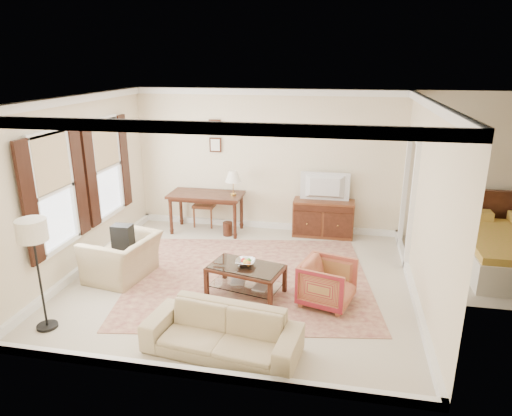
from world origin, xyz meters
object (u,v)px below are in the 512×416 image
(writing_desk, at_px, (206,199))
(sofa, at_px, (222,326))
(sideboard, at_px, (323,218))
(coffee_table, at_px, (246,272))
(club_armchair, at_px, (122,250))
(striped_armchair, at_px, (327,281))
(tv, at_px, (325,178))

(writing_desk, xyz_separation_m, sofa, (1.39, -3.97, -0.34))
(sideboard, distance_m, coffee_table, 2.88)
(writing_desk, distance_m, club_armchair, 2.42)
(writing_desk, relative_size, club_armchair, 1.38)
(sofa, bearing_deg, writing_desk, 117.13)
(sideboard, bearing_deg, sofa, -103.47)
(coffee_table, distance_m, striped_armchair, 1.23)
(striped_armchair, bearing_deg, writing_desk, 61.67)
(sideboard, relative_size, striped_armchair, 1.64)
(tv, distance_m, sofa, 4.36)
(writing_desk, xyz_separation_m, tv, (2.39, 0.19, 0.50))
(writing_desk, height_order, striped_armchair, writing_desk)
(writing_desk, distance_m, striped_armchair, 3.64)
(sideboard, xyz_separation_m, coffee_table, (-1.03, -2.69, -0.01))
(striped_armchair, relative_size, sofa, 0.39)
(coffee_table, relative_size, club_armchair, 1.12)
(sideboard, xyz_separation_m, tv, (0.00, -0.02, 0.84))
(writing_desk, bearing_deg, coffee_table, -61.09)
(sideboard, distance_m, tv, 0.84)
(tv, bearing_deg, sideboard, -90.00)
(sideboard, distance_m, striped_armchair, 2.75)
(coffee_table, bearing_deg, striped_armchair, -2.77)
(sofa, bearing_deg, striped_armchair, 57.72)
(sideboard, bearing_deg, club_armchair, -141.36)
(tv, relative_size, sofa, 0.49)
(sideboard, relative_size, sofa, 0.64)
(coffee_table, bearing_deg, sideboard, 69.11)
(club_armchair, bearing_deg, sofa, 61.24)
(coffee_table, bearing_deg, sofa, -89.04)
(tv, bearing_deg, striped_armchair, 94.29)
(sideboard, xyz_separation_m, club_armchair, (-3.14, -2.51, 0.10))
(sideboard, bearing_deg, writing_desk, -174.90)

